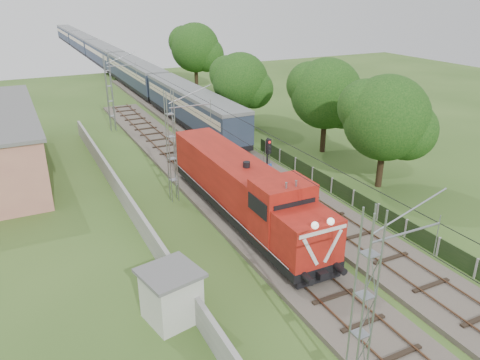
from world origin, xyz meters
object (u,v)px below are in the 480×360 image
signal_post (268,159)px  locomotive (243,189)px  coach_rake (103,54)px  relay_hut (171,295)px

signal_post → locomotive: bearing=-146.7°
coach_rake → signal_post: signal_post is taller
coach_rake → relay_hut: coach_rake is taller
signal_post → relay_hut: size_ratio=1.61×
locomotive → coach_rake: bearing=85.9°
locomotive → signal_post: bearing=33.3°
signal_post → relay_hut: (-10.32, -9.31, -1.96)m
locomotive → coach_rake: 69.21m
coach_rake → relay_hut: (-12.40, -76.42, -1.28)m
locomotive → relay_hut: locomotive is taller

